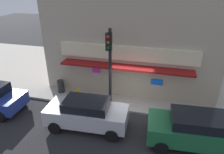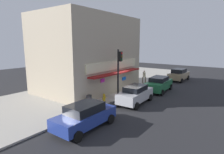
% 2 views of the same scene
% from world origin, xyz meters
% --- Properties ---
extents(ground_plane, '(63.35, 63.35, 0.00)m').
position_xyz_m(ground_plane, '(0.00, 0.00, 0.00)').
color(ground_plane, '#232326').
extents(sidewalk, '(42.23, 10.07, 0.12)m').
position_xyz_m(sidewalk, '(0.00, 5.03, 0.06)').
color(sidewalk, '#A39E93').
rests_on(sidewalk, ground_plane).
extents(corner_building, '(11.21, 8.15, 8.25)m').
position_xyz_m(corner_building, '(-0.47, 5.28, 4.24)').
color(corner_building, tan).
rests_on(corner_building, sidewalk).
extents(traffic_light, '(0.32, 0.58, 4.69)m').
position_xyz_m(traffic_light, '(-1.23, 0.47, 3.14)').
color(traffic_light, black).
rests_on(traffic_light, sidewalk).
extents(fire_hydrant, '(0.48, 0.24, 0.72)m').
position_xyz_m(fire_hydrant, '(-3.38, 0.65, 0.47)').
color(fire_hydrant, gold).
rests_on(fire_hydrant, sidewalk).
extents(trash_can, '(0.47, 0.47, 0.84)m').
position_xyz_m(trash_can, '(-4.86, 1.14, 0.54)').
color(trash_can, '#2D2D2D').
rests_on(trash_can, sidewalk).
extents(pedestrian, '(0.50, 0.48, 1.73)m').
position_xyz_m(pedestrian, '(6.02, 1.32, 1.07)').
color(pedestrian, brown).
rests_on(pedestrian, sidewalk).
extents(parked_car_blue, '(4.30, 2.06, 1.61)m').
position_xyz_m(parked_car_blue, '(-8.19, -1.63, 0.83)').
color(parked_car_blue, navy).
rests_on(parked_car_blue, ground_plane).
extents(parked_car_tan, '(4.37, 2.18, 1.73)m').
position_xyz_m(parked_car_tan, '(11.30, -1.65, 0.88)').
color(parked_car_tan, '#9E8966').
rests_on(parked_car_tan, ground_plane).
extents(parked_car_silver, '(4.31, 2.09, 1.63)m').
position_xyz_m(parked_car_silver, '(-1.88, -1.76, 0.85)').
color(parked_car_silver, '#B7B7BC').
rests_on(parked_car_silver, ground_plane).
extents(parked_car_green, '(4.60, 2.29, 1.66)m').
position_xyz_m(parked_car_green, '(3.53, -1.76, 0.86)').
color(parked_car_green, '#1E6038').
rests_on(parked_car_green, ground_plane).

